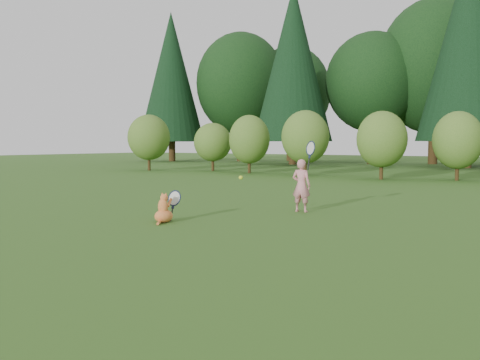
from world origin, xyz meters
The scene contains 6 objects.
ground centered at (0.00, 0.00, 0.00)m, with size 100.00×100.00×0.00m, color #234D15.
shrub_row centered at (0.00, 13.00, 1.40)m, with size 28.00×3.00×2.80m, color #436E22, non-canonical shape.
woodland_backdrop centered at (0.00, 23.00, 7.50)m, with size 48.00×10.00×15.00m, color black, non-canonical shape.
child centered at (0.85, 2.07, 0.56)m, with size 0.61×0.38×1.61m.
cat centered at (-0.51, -0.55, 0.27)m, with size 0.43×0.77×0.70m.
tennis_ball centered at (0.39, 0.54, 0.77)m, with size 0.07×0.07×0.07m.
Camera 1 is at (5.89, -7.57, 1.41)m, focal length 40.00 mm.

